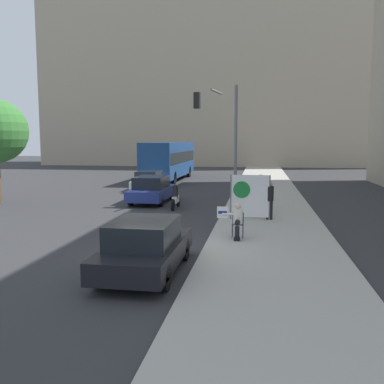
% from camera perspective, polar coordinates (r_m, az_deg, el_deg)
% --- Properties ---
extents(ground_plane, '(160.00, 160.00, 0.00)m').
position_cam_1_polar(ground_plane, '(13.19, -5.49, -8.68)').
color(ground_plane, '#303033').
extents(sidewalk_curb, '(4.38, 90.00, 0.13)m').
position_cam_1_polar(sidewalk_curb, '(27.52, 9.89, -0.47)').
color(sidewalk_curb, '#A8A399').
rests_on(sidewalk_curb, ground_plane).
extents(building_backdrop_far, '(52.00, 12.00, 41.24)m').
position_cam_1_polar(building_backdrop_far, '(65.99, 4.50, 21.86)').
color(building_backdrop_far, tan).
rests_on(building_backdrop_far, ground_plane).
extents(seated_protester, '(0.93, 0.77, 1.24)m').
position_cam_1_polar(seated_protester, '(15.05, 6.03, -3.62)').
color(seated_protester, '#474C56').
rests_on(seated_protester, sidewalk_curb).
extents(jogger_on_sidewalk, '(0.34, 0.34, 1.66)m').
position_cam_1_polar(jogger_on_sidewalk, '(18.79, 10.31, -1.07)').
color(jogger_on_sidewalk, black).
rests_on(jogger_on_sidewalk, sidewalk_curb).
extents(pedestrian_behind, '(0.34, 0.34, 1.74)m').
position_cam_1_polar(pedestrian_behind, '(21.45, 9.10, 0.06)').
color(pedestrian_behind, '#424247').
rests_on(pedestrian_behind, sidewalk_curb).
extents(protest_banner, '(1.72, 0.06, 1.93)m').
position_cam_1_polar(protest_banner, '(18.63, 7.71, -0.54)').
color(protest_banner, slate).
rests_on(protest_banner, sidewalk_curb).
extents(traffic_light_pole, '(2.32, 2.09, 6.22)m').
position_cam_1_polar(traffic_light_pole, '(22.51, 3.99, 8.65)').
color(traffic_light_pole, slate).
rests_on(traffic_light_pole, sidewalk_curb).
extents(parked_car_curbside, '(1.83, 4.31, 1.45)m').
position_cam_1_polar(parked_car_curbside, '(11.54, -6.26, -7.22)').
color(parked_car_curbside, black).
rests_on(parked_car_curbside, ground_plane).
extents(car_on_road_nearest, '(1.89, 4.70, 1.51)m').
position_cam_1_polar(car_on_road_nearest, '(24.54, -5.34, 0.34)').
color(car_on_road_nearest, navy).
rests_on(car_on_road_nearest, ground_plane).
extents(car_on_road_midblock, '(1.72, 4.50, 1.39)m').
position_cam_1_polar(car_on_road_midblock, '(30.65, -5.66, 1.54)').
color(car_on_road_midblock, white).
rests_on(car_on_road_midblock, ground_plane).
extents(city_bus_on_road, '(2.54, 11.83, 3.37)m').
position_cam_1_polar(city_bus_on_road, '(38.19, -3.02, 4.46)').
color(city_bus_on_road, navy).
rests_on(city_bus_on_road, ground_plane).
extents(motorcycle_on_road, '(0.28, 2.06, 1.26)m').
position_cam_1_polar(motorcycle_on_road, '(22.28, -2.21, -0.84)').
color(motorcycle_on_road, white).
rests_on(motorcycle_on_road, ground_plane).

